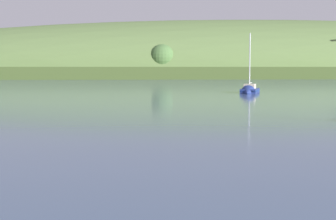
# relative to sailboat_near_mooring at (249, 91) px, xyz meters

# --- Properties ---
(far_shoreline_hill) EXTENTS (497.80, 81.88, 45.92)m
(far_shoreline_hill) POSITION_rel_sailboat_near_mooring_xyz_m (32.23, 129.61, -0.11)
(far_shoreline_hill) COLOR #3C4E24
(far_shoreline_hill) RESTS_ON ground
(sailboat_near_mooring) EXTENTS (4.21, 6.55, 9.81)m
(sailboat_near_mooring) POSITION_rel_sailboat_near_mooring_xyz_m (0.00, 0.00, 0.00)
(sailboat_near_mooring) COLOR navy
(sailboat_near_mooring) RESTS_ON ground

